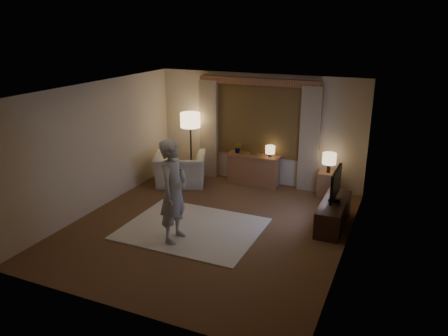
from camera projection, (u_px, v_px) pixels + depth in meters
The scene contains 13 objects.
room at pixel (219, 153), 8.32m from camera, with size 5.04×5.54×2.64m.
rug at pixel (192, 228), 8.21m from camera, with size 2.50×2.00×0.02m, color beige.
sideboard at pixel (253, 170), 10.37m from camera, with size 1.20×0.40×0.70m, color brown.
picture_frame at pixel (254, 152), 10.23m from camera, with size 0.16×0.02×0.20m, color brown.
plant at pixel (238, 148), 10.36m from camera, with size 0.17×0.13×0.30m, color #999999.
table_lamp_sideboard at pixel (270, 150), 10.04m from camera, with size 0.22×0.22×0.30m.
floor_lamp at pixel (190, 124), 10.49m from camera, with size 0.48×0.48×1.64m.
armchair at pixel (180, 170), 10.32m from camera, with size 1.17×1.02×0.76m, color beige.
side_table at pixel (327, 184), 9.68m from camera, with size 0.40×0.40×0.56m, color brown.
table_lamp_side at pixel (329, 159), 9.49m from camera, with size 0.30×0.30×0.44m.
tv_stand at pixel (333, 214), 8.26m from camera, with size 0.45×1.40×0.50m, color black.
tv at pixel (336, 184), 8.07m from camera, with size 0.22×0.88×0.64m.
person at pixel (174, 191), 7.50m from camera, with size 0.67×0.44×1.83m, color #B4AFA6.
Camera 1 is at (3.29, -6.77, 3.70)m, focal length 35.00 mm.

